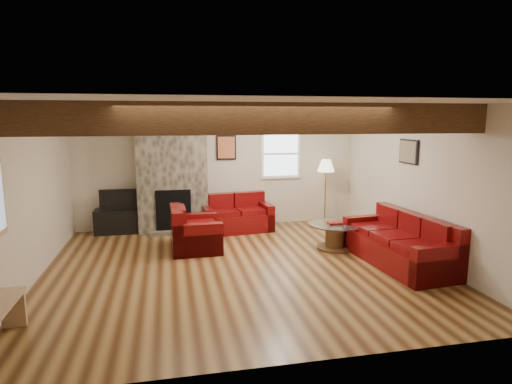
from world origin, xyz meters
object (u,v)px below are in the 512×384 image
(loveseat, at_px, (237,213))
(television, at_px, (119,199))
(coffee_table, at_px, (335,236))
(sofa_three, at_px, (398,240))
(armchair_red, at_px, (196,228))
(floor_lamp, at_px, (326,169))
(tv_cabinet, at_px, (120,221))

(loveseat, xyz_separation_m, television, (-2.36, 0.30, 0.33))
(television, bearing_deg, loveseat, -7.25)
(coffee_table, height_order, television, television)
(sofa_three, relative_size, armchair_red, 2.15)
(floor_lamp, bearing_deg, sofa_three, -84.68)
(tv_cabinet, bearing_deg, floor_lamp, -3.51)
(coffee_table, height_order, floor_lamp, floor_lamp)
(sofa_three, distance_m, tv_cabinet, 5.39)
(coffee_table, distance_m, floor_lamp, 1.98)
(sofa_three, bearing_deg, armchair_red, -119.78)
(loveseat, bearing_deg, tv_cabinet, 165.95)
(television, distance_m, floor_lamp, 4.35)
(loveseat, distance_m, coffee_table, 2.22)
(coffee_table, height_order, tv_cabinet, same)
(coffee_table, distance_m, tv_cabinet, 4.32)
(sofa_three, xyz_separation_m, loveseat, (-2.20, 2.58, -0.03))
(loveseat, height_order, coffee_table, loveseat)
(tv_cabinet, bearing_deg, sofa_three, -32.30)
(sofa_three, relative_size, coffee_table, 2.19)
(armchair_red, height_order, television, television)
(television, bearing_deg, armchair_red, -45.48)
(loveseat, relative_size, coffee_table, 1.49)
(sofa_three, relative_size, television, 2.82)
(coffee_table, bearing_deg, television, 153.68)
(loveseat, height_order, tv_cabinet, loveseat)
(armchair_red, relative_size, coffee_table, 1.02)
(sofa_three, height_order, floor_lamp, floor_lamp)
(armchair_red, height_order, tv_cabinet, armchair_red)
(armchair_red, relative_size, television, 1.31)
(armchair_red, bearing_deg, sofa_three, -116.03)
(loveseat, bearing_deg, television, 165.95)
(sofa_three, relative_size, floor_lamp, 1.43)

